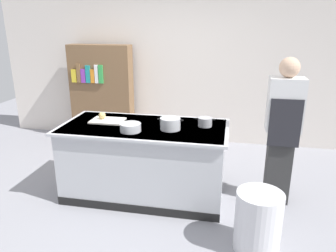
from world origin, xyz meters
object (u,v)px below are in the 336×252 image
Objects in this scene: sauce_pan at (205,122)px; person_chef at (282,129)px; mixing_bowl at (130,127)px; bookshelf at (102,93)px; trash_bin at (258,221)px; stock_pot at (170,124)px; onion at (102,116)px.

person_chef is at bearing 1.24° from sauce_pan.
mixing_bowl is 2.34m from bookshelf.
trash_bin is (0.60, -0.93, -0.66)m from sauce_pan.
mixing_bowl is at bearing 112.68° from person_chef.
stock_pot is 0.43m from sauce_pan.
stock_pot is 0.50× the size of trash_bin.
mixing_bowl is 1.65m from trash_bin.
stock_pot is (0.90, -0.17, 0.00)m from onion.
onion reaches higher than mixing_bowl.
bookshelf reaches higher than trash_bin.
onion is 0.91m from stock_pot.
mixing_bowl is at bearing -34.91° from onion.
stock_pot is 1.25× the size of mixing_bowl.
mixing_bowl is (-0.80, -0.35, -0.01)m from sauce_pan.
trash_bin is (1.87, -0.91, -0.67)m from onion.
onion is 0.05× the size of person_chef.
person_chef reaches higher than bookshelf.
trash_bin is at bearing -36.87° from stock_pot.
onion is at bearing 169.07° from stock_pot.
person_chef reaches higher than stock_pot.
sauce_pan is at bearing 26.99° from stock_pot.
sauce_pan is 0.14× the size of bookshelf.
person_chef reaches higher than sauce_pan.
stock_pot is 0.45m from mixing_bowl.
sauce_pan is 0.39× the size of trash_bin.
stock_pot is 0.17× the size of person_chef.
bookshelf reaches higher than onion.
mixing_bowl reaches higher than trash_bin.
bookshelf reaches higher than stock_pot.
person_chef is (1.68, 0.37, -0.03)m from mixing_bowl.
person_chef is (1.26, 0.21, -0.05)m from stock_pot.
bookshelf reaches higher than mixing_bowl.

